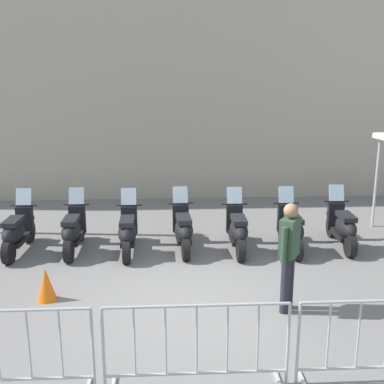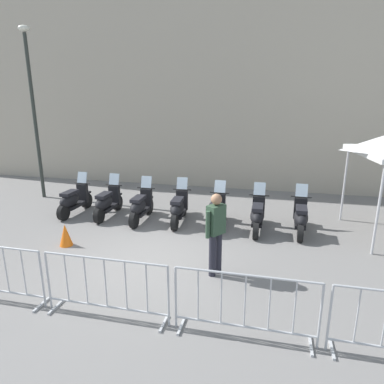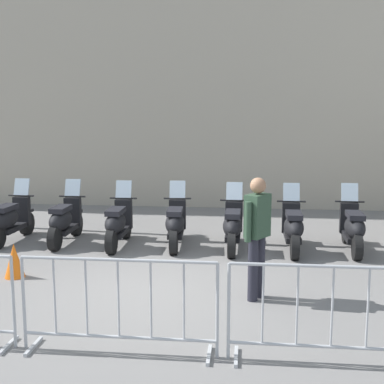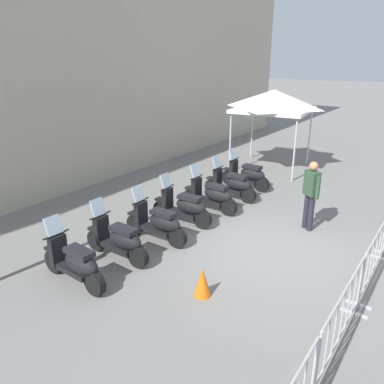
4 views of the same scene
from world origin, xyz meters
name	(u,v)px [view 1 (image 1 of 4)]	position (x,y,z in m)	size (l,w,h in m)	color
ground_plane	(188,305)	(0.00, 0.00, 0.00)	(120.00, 120.00, 0.00)	slate
motorcycle_0	(17,232)	(-3.03, 2.87, 0.45)	(0.65, 1.72, 1.24)	black
motorcycle_1	(73,231)	(-1.91, 2.74, 0.45)	(0.61, 1.72, 1.24)	black
motorcycle_2	(128,232)	(-0.81, 2.47, 0.45)	(0.59, 1.72, 1.24)	black
motorcycle_3	(183,230)	(0.32, 2.41, 0.45)	(0.56, 1.73, 1.24)	black
motorcycle_4	(237,230)	(1.42, 2.16, 0.45)	(0.62, 1.72, 1.24)	black
motorcycle_5	(291,229)	(2.53, 2.01, 0.45)	(0.61, 1.72, 1.24)	black
motorcycle_6	(343,227)	(3.66, 1.96, 0.45)	(0.65, 1.72, 1.24)	black
barrier_segment_2	(197,347)	(-0.27, -2.03, 0.53)	(2.16, 0.70, 1.07)	#B2B5B7
officer_near_row_end	(289,251)	(1.47, -0.44, 0.98)	(0.40, 0.43, 1.73)	#23232D
traffic_cone	(46,284)	(-2.24, 0.61, 0.28)	(0.32, 0.32, 0.55)	orange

